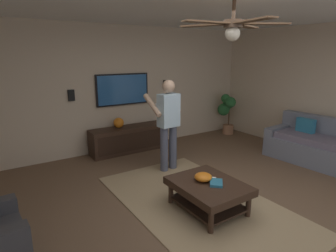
{
  "coord_description": "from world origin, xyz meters",
  "views": [
    {
      "loc": [
        -2.53,
        2.51,
        2.04
      ],
      "look_at": [
        0.94,
        0.23,
        1.0
      ],
      "focal_mm": 30.1,
      "sensor_mm": 36.0,
      "label": 1
    }
  ],
  "objects_px": {
    "remote_white": "(210,178)",
    "potted_plant_tall": "(227,109)",
    "media_console": "(129,139)",
    "tv": "(123,89)",
    "bowl": "(203,177)",
    "couch": "(320,147)",
    "ceiling_fan": "(234,26)",
    "book": "(216,183)",
    "coffee_table": "(208,190)",
    "wall_speaker_left": "(166,85)",
    "vase_round": "(119,123)",
    "person_standing": "(168,120)",
    "wall_speaker_right": "(71,95)"
  },
  "relations": [
    {
      "from": "coffee_table",
      "to": "remote_white",
      "type": "relative_size",
      "value": 6.67
    },
    {
      "from": "potted_plant_tall",
      "to": "tv",
      "type": "bearing_deg",
      "value": 82.78
    },
    {
      "from": "potted_plant_tall",
      "to": "remote_white",
      "type": "bearing_deg",
      "value": 132.08
    },
    {
      "from": "tv",
      "to": "potted_plant_tall",
      "type": "distance_m",
      "value": 2.9
    },
    {
      "from": "media_console",
      "to": "potted_plant_tall",
      "type": "bearing_deg",
      "value": 87.67
    },
    {
      "from": "couch",
      "to": "ceiling_fan",
      "type": "relative_size",
      "value": 1.64
    },
    {
      "from": "couch",
      "to": "media_console",
      "type": "distance_m",
      "value": 3.85
    },
    {
      "from": "book",
      "to": "ceiling_fan",
      "type": "relative_size",
      "value": 0.19
    },
    {
      "from": "remote_white",
      "to": "wall_speaker_left",
      "type": "bearing_deg",
      "value": 116.0
    },
    {
      "from": "couch",
      "to": "wall_speaker_left",
      "type": "bearing_deg",
      "value": -64.32
    },
    {
      "from": "coffee_table",
      "to": "vase_round",
      "type": "height_order",
      "value": "vase_round"
    },
    {
      "from": "media_console",
      "to": "person_standing",
      "type": "bearing_deg",
      "value": 6.13
    },
    {
      "from": "person_standing",
      "to": "tv",
      "type": "bearing_deg",
      "value": 0.82
    },
    {
      "from": "potted_plant_tall",
      "to": "book",
      "type": "bearing_deg",
      "value": 133.39
    },
    {
      "from": "tv",
      "to": "potted_plant_tall",
      "type": "bearing_deg",
      "value": 82.78
    },
    {
      "from": "remote_white",
      "to": "potted_plant_tall",
      "type": "bearing_deg",
      "value": 90.07
    },
    {
      "from": "person_standing",
      "to": "bowl",
      "type": "height_order",
      "value": "person_standing"
    },
    {
      "from": "potted_plant_tall",
      "to": "bowl",
      "type": "height_order",
      "value": "potted_plant_tall"
    },
    {
      "from": "wall_speaker_right",
      "to": "tv",
      "type": "bearing_deg",
      "value": -90.69
    },
    {
      "from": "tv",
      "to": "bowl",
      "type": "height_order",
      "value": "tv"
    },
    {
      "from": "bowl",
      "to": "wall_speaker_right",
      "type": "xyz_separation_m",
      "value": [
        2.96,
        0.89,
        0.83
      ]
    },
    {
      "from": "bowl",
      "to": "vase_round",
      "type": "height_order",
      "value": "vase_round"
    },
    {
      "from": "remote_white",
      "to": "ceiling_fan",
      "type": "height_order",
      "value": "ceiling_fan"
    },
    {
      "from": "book",
      "to": "media_console",
      "type": "bearing_deg",
      "value": -139.4
    },
    {
      "from": "person_standing",
      "to": "ceiling_fan",
      "type": "height_order",
      "value": "ceiling_fan"
    },
    {
      "from": "wall_speaker_right",
      "to": "bowl",
      "type": "bearing_deg",
      "value": -163.26
    },
    {
      "from": "wall_speaker_left",
      "to": "media_console",
      "type": "bearing_deg",
      "value": 102.81
    },
    {
      "from": "couch",
      "to": "potted_plant_tall",
      "type": "xyz_separation_m",
      "value": [
        2.55,
        -0.02,
        0.35
      ]
    },
    {
      "from": "bowl",
      "to": "book",
      "type": "distance_m",
      "value": 0.2
    },
    {
      "from": "bowl",
      "to": "ceiling_fan",
      "type": "height_order",
      "value": "ceiling_fan"
    },
    {
      "from": "potted_plant_tall",
      "to": "couch",
      "type": "bearing_deg",
      "value": 179.46
    },
    {
      "from": "tv",
      "to": "book",
      "type": "xyz_separation_m",
      "value": [
        -3.12,
        0.13,
        -0.91
      ]
    },
    {
      "from": "potted_plant_tall",
      "to": "remote_white",
      "type": "height_order",
      "value": "potted_plant_tall"
    },
    {
      "from": "wall_speaker_left",
      "to": "ceiling_fan",
      "type": "height_order",
      "value": "ceiling_fan"
    },
    {
      "from": "couch",
      "to": "book",
      "type": "relative_size",
      "value": 8.88
    },
    {
      "from": "coffee_table",
      "to": "media_console",
      "type": "bearing_deg",
      "value": -3.75
    },
    {
      "from": "vase_round",
      "to": "person_standing",
      "type": "bearing_deg",
      "value": -165.15
    },
    {
      "from": "couch",
      "to": "ceiling_fan",
      "type": "distance_m",
      "value": 3.63
    },
    {
      "from": "media_console",
      "to": "remote_white",
      "type": "relative_size",
      "value": 11.33
    },
    {
      "from": "wall_speaker_right",
      "to": "vase_round",
      "type": "bearing_deg",
      "value": -103.89
    },
    {
      "from": "bowl",
      "to": "wall_speaker_right",
      "type": "relative_size",
      "value": 1.08
    },
    {
      "from": "vase_round",
      "to": "ceiling_fan",
      "type": "relative_size",
      "value": 0.19
    },
    {
      "from": "media_console",
      "to": "potted_plant_tall",
      "type": "xyz_separation_m",
      "value": [
        -0.11,
        -2.8,
        0.4
      ]
    },
    {
      "from": "media_console",
      "to": "wall_speaker_right",
      "type": "height_order",
      "value": "wall_speaker_right"
    },
    {
      "from": "media_console",
      "to": "remote_white",
      "type": "height_order",
      "value": "media_console"
    },
    {
      "from": "media_console",
      "to": "wall_speaker_left",
      "type": "bearing_deg",
      "value": 102.81
    },
    {
      "from": "bowl",
      "to": "wall_speaker_left",
      "type": "distance_m",
      "value": 3.37
    },
    {
      "from": "person_standing",
      "to": "wall_speaker_right",
      "type": "relative_size",
      "value": 7.45
    },
    {
      "from": "book",
      "to": "coffee_table",
      "type": "bearing_deg",
      "value": -106.99
    },
    {
      "from": "tv",
      "to": "couch",
      "type": "bearing_deg",
      "value": 43.69
    }
  ]
}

